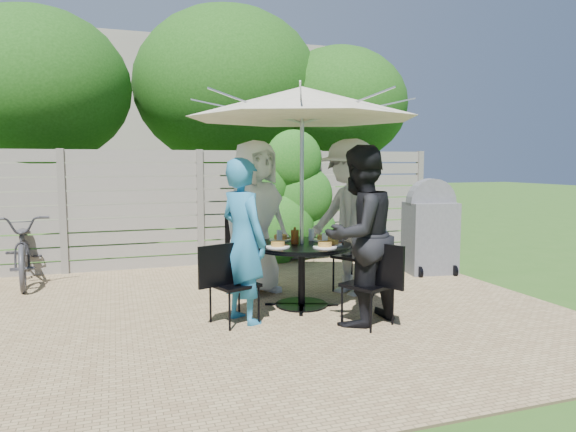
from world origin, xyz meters
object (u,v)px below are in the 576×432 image
object	(u,v)px
syrup_jug	(295,237)
chair_right	(356,270)
person_front	(359,236)
bbq_grill	(430,231)
chair_front	(369,301)
umbrella	(302,103)
plate_left	(278,245)
chair_back	(249,270)
coffee_cup	(295,236)
person_back	(255,218)
patio_table	(302,263)
glass_back	(279,236)
plate_right	(324,238)
bicycle	(25,248)
person_right	(350,218)
plate_extra	(332,243)
glass_right	(311,234)
person_left	(243,241)
glass_front	(325,239)
plate_back	(280,238)
chair_left	(233,301)
plate_front	(325,245)

from	to	relation	value
syrup_jug	chair_right	bearing A→B (deg)	21.20
person_front	bbq_grill	size ratio (longest dim) A/B	1.29
chair_front	syrup_jug	bearing A→B (deg)	1.99
umbrella	person_front	bearing A→B (deg)	-66.08
chair_front	plate_left	xyz separation A→B (m)	(-0.72, 0.74, 0.50)
chair_back	coffee_cup	distance (m)	0.91
chair_front	person_front	bearing A→B (deg)	-1.26
person_back	patio_table	bearing A→B (deg)	-90.00
person_front	glass_back	world-z (taller)	person_front
plate_right	bicycle	bearing A→B (deg)	148.21
person_back	person_right	distance (m)	1.17
glass_back	patio_table	bearing A→B (deg)	-44.08
chair_back	plate_extra	world-z (taller)	chair_back
syrup_jug	bbq_grill	world-z (taller)	bbq_grill
glass_back	person_back	bearing A→B (deg)	103.50
patio_table	coffee_cup	size ratio (longest dim) A/B	12.29
coffee_cup	glass_right	bearing A→B (deg)	-11.88
patio_table	person_left	size ratio (longest dim) A/B	0.87
person_right	glass_front	bearing A→B (deg)	-70.30
plate_back	bbq_grill	world-z (taller)	bbq_grill
chair_front	person_back	bearing A→B (deg)	-1.40
plate_back	syrup_jug	bearing A→B (deg)	-77.03
umbrella	chair_left	distance (m)	2.26
chair_back	plate_front	distance (m)	1.41
umbrella	person_right	bearing A→B (deg)	23.92
glass_front	bbq_grill	world-z (taller)	bbq_grill
person_front	plate_left	distance (m)	0.92
umbrella	plate_back	xyz separation A→B (m)	(-0.15, 0.33, -1.54)
plate_front	coffee_cup	bearing A→B (deg)	104.14
glass_back	coffee_cup	bearing A→B (deg)	12.98
glass_back	chair_right	bearing A→B (deg)	10.36
plate_back	plate_right	size ratio (longest dim) A/B	1.00
chair_right	glass_front	distance (m)	1.04
person_left	plate_back	size ratio (longest dim) A/B	6.53
chair_right	coffee_cup	world-z (taller)	chair_right
person_right	plate_left	distance (m)	1.21
chair_right	plate_left	world-z (taller)	chair_right
plate_left	glass_right	size ratio (longest dim) A/B	1.86
chair_front	bbq_grill	size ratio (longest dim) A/B	0.61
person_left	plate_left	xyz separation A→B (m)	(0.43, 0.19, -0.09)
person_left	syrup_jug	world-z (taller)	person_left
umbrella	syrup_jug	world-z (taller)	umbrella
person_right	plate_left	size ratio (longest dim) A/B	7.43
umbrella	syrup_jug	size ratio (longest dim) A/B	21.07
plate_right	bbq_grill	bearing A→B (deg)	23.62
chair_back	person_back	xyz separation A→B (m)	(0.06, -0.12, 0.68)
plate_left	glass_right	bearing A→B (deg)	33.53
umbrella	chair_right	size ratio (longest dim) A/B	3.54
bbq_grill	person_left	bearing A→B (deg)	-147.27
person_left	person_front	size ratio (longest dim) A/B	0.93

